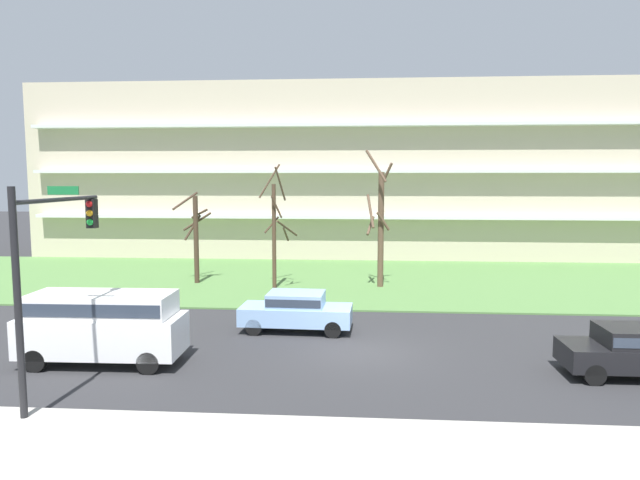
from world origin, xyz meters
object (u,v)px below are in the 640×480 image
tree_center (380,224)px  van_white_center_right (102,322)px  tree_left (275,229)px  sedan_blue_center_left (296,310)px  traffic_signal_mast (49,256)px  sedan_black_near_left (637,349)px  tree_far_left (195,235)px

tree_center → van_white_center_right: 16.86m
tree_left → sedan_blue_center_left: (2.12, -8.49, -2.44)m
van_white_center_right → traffic_signal_mast: (0.08, -3.10, 2.61)m
traffic_signal_mast → sedan_black_near_left: bearing=10.5°
tree_far_left → tree_left: (4.83, -1.33, 0.48)m
sedan_blue_center_left → tree_center: bearing=-108.6°
traffic_signal_mast → tree_left: bearing=77.2°
van_white_center_right → traffic_signal_mast: 4.05m
sedan_blue_center_left → van_white_center_right: bearing=39.8°
tree_center → sedan_black_near_left: 15.94m
tree_left → van_white_center_right: tree_left is taller
tree_far_left → sedan_blue_center_left: bearing=-54.7°
sedan_black_near_left → traffic_signal_mast: size_ratio=0.75×
tree_far_left → sedan_black_near_left: bearing=-38.6°
tree_far_left → van_white_center_right: 14.44m
sedan_black_near_left → tree_center: bearing=117.8°
tree_left → traffic_signal_mast: (-3.64, -16.10, 0.69)m
tree_far_left → van_white_center_right: size_ratio=1.01×
tree_far_left → sedan_black_near_left: 23.06m
tree_center → van_white_center_right: (-9.40, -13.83, -2.20)m
tree_center → sedan_blue_center_left: bearing=-110.9°
tree_center → sedan_blue_center_left: size_ratio=1.70×
van_white_center_right → tree_far_left: bearing=93.4°
tree_far_left → sedan_blue_center_left: 12.19m
tree_far_left → tree_left: 5.03m
tree_far_left → sedan_blue_center_left: (6.95, -9.83, -1.95)m
traffic_signal_mast → sedan_blue_center_left: bearing=52.8°
tree_far_left → sedan_blue_center_left: size_ratio=1.18×
sedan_blue_center_left → van_white_center_right: van_white_center_right is taller
tree_center → sedan_black_near_left: tree_center is taller
sedan_blue_center_left → tree_left: bearing=-73.7°
tree_center → van_white_center_right: tree_center is taller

